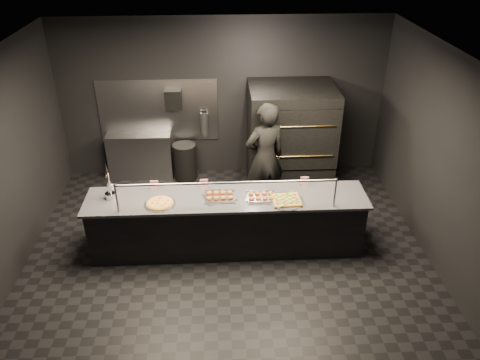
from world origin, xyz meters
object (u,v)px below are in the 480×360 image
at_px(prep_shelf, 140,156).
at_px(pizza_oven, 290,138).
at_px(towel_dispenser, 173,99).
at_px(fire_extinguisher, 205,124).
at_px(slider_tray_b, 261,197).
at_px(worker, 265,158).
at_px(slider_tray_a, 220,196).
at_px(round_pizza, 160,203).
at_px(beer_tap, 109,188).
at_px(trash_bin, 185,162).
at_px(square_pizza, 286,200).
at_px(service_counter, 227,223).

bearing_deg(prep_shelf, pizza_oven, -8.54).
relative_size(towel_dispenser, fire_extinguisher, 0.69).
distance_m(pizza_oven, slider_tray_b, 2.06).
bearing_deg(worker, slider_tray_a, 36.16).
height_order(fire_extinguisher, round_pizza, fire_extinguisher).
xyz_separation_m(pizza_oven, beer_tap, (-2.88, -1.84, 0.12)).
bearing_deg(trash_bin, worker, -36.90).
relative_size(pizza_oven, prep_shelf, 1.59).
bearing_deg(square_pizza, towel_dispenser, 124.57).
height_order(service_counter, worker, worker).
relative_size(beer_tap, worker, 0.30).
relative_size(service_counter, pizza_oven, 2.15).
distance_m(beer_tap, worker, 2.58).
bearing_deg(service_counter, square_pizza, -9.97).
distance_m(service_counter, square_pizza, 0.98).
bearing_deg(beer_tap, pizza_oven, 32.53).
bearing_deg(service_counter, prep_shelf, 124.59).
bearing_deg(slider_tray_a, square_pizza, -8.82).
distance_m(round_pizza, slider_tray_a, 0.86).
bearing_deg(pizza_oven, fire_extinguisher, 162.11).
relative_size(towel_dispenser, beer_tap, 0.61).
relative_size(slider_tray_b, trash_bin, 0.67).
xyz_separation_m(beer_tap, trash_bin, (0.93, 2.14, -0.72)).
bearing_deg(pizza_oven, slider_tray_b, -109.82).
bearing_deg(square_pizza, slider_tray_b, 162.98).
bearing_deg(prep_shelf, towel_dispenser, 5.71).
bearing_deg(service_counter, slider_tray_b, -4.83).
xyz_separation_m(pizza_oven, fire_extinguisher, (-1.55, 0.50, 0.09)).
bearing_deg(slider_tray_b, round_pizza, -176.37).
distance_m(prep_shelf, square_pizza, 3.51).
relative_size(service_counter, slider_tray_b, 8.52).
relative_size(round_pizza, square_pizza, 0.88).
bearing_deg(square_pizza, trash_bin, 124.15).
distance_m(prep_shelf, slider_tray_a, 2.81).
bearing_deg(square_pizza, beer_tap, 175.15).
relative_size(pizza_oven, square_pizza, 3.78).
distance_m(prep_shelf, fire_extinguisher, 1.39).
height_order(round_pizza, slider_tray_a, slider_tray_a).
distance_m(square_pizza, worker, 1.30).
xyz_separation_m(service_counter, slider_tray_b, (0.50, -0.04, 0.48)).
bearing_deg(service_counter, fire_extinguisher, 98.30).
height_order(service_counter, square_pizza, service_counter).
bearing_deg(round_pizza, beer_tap, 164.68).
relative_size(pizza_oven, slider_tray_a, 3.68).
distance_m(pizza_oven, trash_bin, 2.06).
height_order(beer_tap, worker, worker).
bearing_deg(worker, square_pizza, 78.07).
bearing_deg(slider_tray_b, service_counter, 175.17).
height_order(slider_tray_a, worker, worker).
xyz_separation_m(towel_dispenser, fire_extinguisher, (0.55, 0.01, -0.49)).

